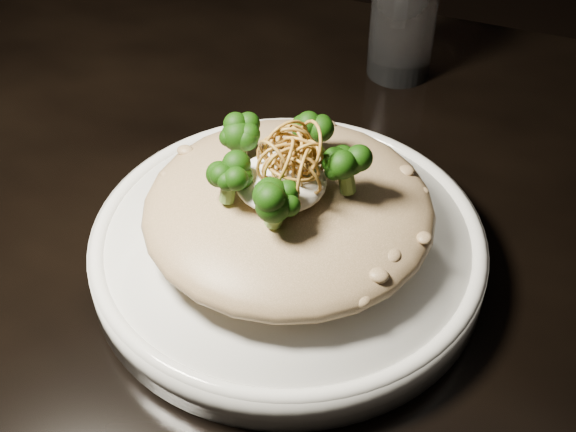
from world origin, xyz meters
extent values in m
cube|color=black|center=(0.00, 0.00, 0.73)|extent=(1.10, 0.80, 0.04)
cylinder|color=black|center=(-0.48, 0.33, 0.35)|extent=(0.05, 0.05, 0.71)
cylinder|color=white|center=(-0.03, -0.05, 0.77)|extent=(0.32, 0.32, 0.03)
ellipsoid|color=brown|center=(-0.03, -0.05, 0.81)|extent=(0.23, 0.23, 0.05)
ellipsoid|color=white|center=(-0.03, -0.06, 0.84)|extent=(0.07, 0.07, 0.02)
cylinder|color=silver|center=(-0.02, 0.26, 0.81)|extent=(0.08, 0.08, 0.12)
camera|label=1|loc=(0.13, -0.49, 1.24)|focal=50.00mm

